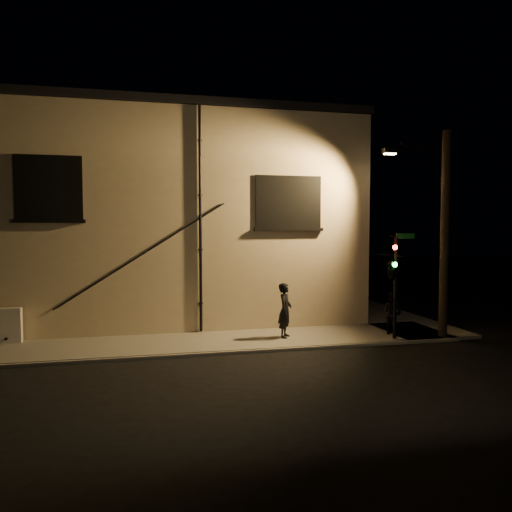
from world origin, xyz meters
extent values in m
plane|color=black|center=(0.00, 0.00, 0.00)|extent=(90.00, 90.00, 0.00)
cube|color=slate|center=(-3.00, 1.50, 0.06)|extent=(20.00, 3.00, 0.12)
cube|color=slate|center=(6.50, 8.00, 0.06)|extent=(3.00, 16.00, 0.12)
cube|color=beige|center=(-3.00, 9.00, 4.25)|extent=(16.00, 12.00, 8.50)
cube|color=black|center=(-3.00, 9.00, 8.65)|extent=(16.20, 12.20, 0.30)
cube|color=black|center=(-7.00, 2.98, 5.40)|extent=(2.20, 0.10, 2.20)
cube|color=black|center=(-7.00, 3.00, 5.40)|extent=(1.98, 0.05, 1.98)
cube|color=black|center=(1.60, 2.98, 5.00)|extent=(2.60, 0.10, 2.00)
cube|color=black|center=(1.60, 3.00, 5.00)|extent=(2.38, 0.05, 1.78)
cylinder|color=black|center=(-1.80, 2.92, 4.31)|extent=(0.11, 0.11, 8.30)
cylinder|color=black|center=(-4.00, 2.95, 3.00)|extent=(5.96, 0.04, 3.75)
cylinder|color=black|center=(-3.88, 2.95, 3.06)|extent=(5.96, 0.04, 3.75)
imported|color=black|center=(1.00, 1.38, 1.09)|extent=(0.75, 0.84, 1.94)
imported|color=black|center=(4.97, 0.98, 0.91)|extent=(0.88, 0.96, 1.58)
cylinder|color=black|center=(4.69, 0.30, 1.89)|extent=(0.12, 0.12, 3.55)
imported|color=black|center=(4.47, 0.18, 2.65)|extent=(0.84, 2.18, 0.86)
sphere|color=#FF140C|center=(4.49, 0.00, 3.35)|extent=(0.17, 0.17, 0.17)
sphere|color=#14FF3F|center=(4.49, 0.00, 2.75)|extent=(0.17, 0.17, 0.17)
cube|color=#0C4C1E|center=(5.04, 0.30, 3.72)|extent=(0.70, 0.03, 0.18)
cylinder|color=black|center=(6.59, 0.30, 3.72)|extent=(0.31, 0.31, 7.44)
cylinder|color=black|center=(5.79, 0.85, 6.92)|extent=(1.89, 1.03, 0.10)
cube|color=black|center=(4.99, 1.40, 6.82)|extent=(0.55, 0.28, 0.18)
cube|color=#FFC672|center=(4.99, 1.40, 6.72)|extent=(0.42, 0.20, 0.04)
camera|label=1|loc=(-4.03, -15.43, 4.06)|focal=35.00mm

